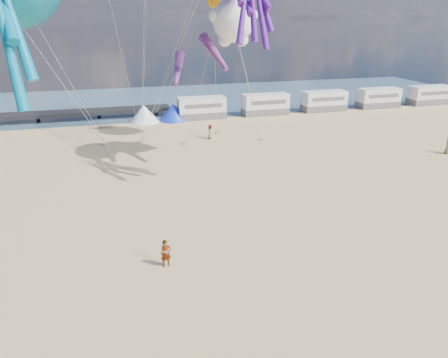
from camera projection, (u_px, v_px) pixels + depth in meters
ground at (258, 314)px, 19.14m from camera, size 120.00×120.00×0.00m
water at (149, 101)px, 68.31m from camera, size 120.00×120.00×0.00m
motorhome_0 at (202, 108)px, 55.81m from camera, size 6.60×2.50×3.00m
motorhome_1 at (265, 104)px, 58.14m from camera, size 6.60×2.50×3.00m
motorhome_2 at (324, 101)px, 60.47m from camera, size 6.60×2.50×3.00m
motorhome_3 at (378, 98)px, 62.80m from camera, size 6.60×2.50×3.00m
motorhome_4 at (429, 95)px, 65.13m from camera, size 6.60×2.50×3.00m
tent_white at (144, 113)px, 53.97m from camera, size 4.00×4.00×2.40m
tent_blue at (173, 112)px, 54.95m from camera, size 4.00×4.00×2.40m
standing_person at (166, 253)px, 22.54m from camera, size 0.64×0.46×1.66m
beachgoer_0 at (448, 145)px, 41.44m from camera, size 0.76×0.80×1.85m
beachgoer_6 at (210, 132)px, 46.62m from camera, size 0.64×0.72×1.66m
sandbag_a at (111, 153)px, 41.53m from camera, size 0.50×0.35×0.22m
sandbag_b at (184, 144)px, 44.62m from camera, size 0.50×0.35×0.22m
sandbag_c at (262, 139)px, 46.36m from camera, size 0.50×0.35×0.22m
sandbag_d at (218, 132)px, 49.12m from camera, size 0.50×0.35×0.22m
sandbag_e at (142, 141)px, 45.64m from camera, size 0.50×0.35×0.22m
kite_panda at (233, 20)px, 35.40m from camera, size 5.82×5.66×6.51m
windsock_left at (11, 11)px, 33.73m from camera, size 1.63×6.53×6.46m
windsock_mid at (215, 53)px, 35.03m from camera, size 1.86×5.61×5.52m
windsock_right at (178, 69)px, 35.70m from camera, size 2.18×4.72×4.65m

